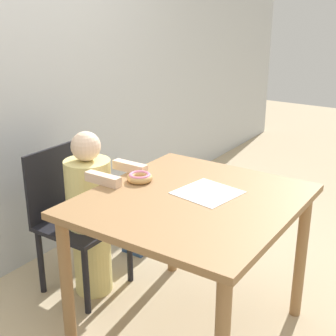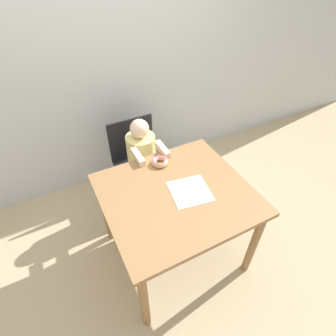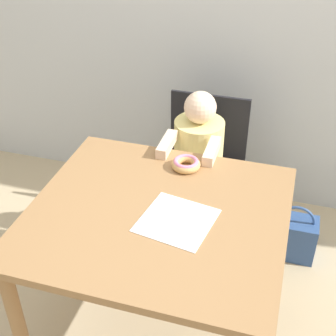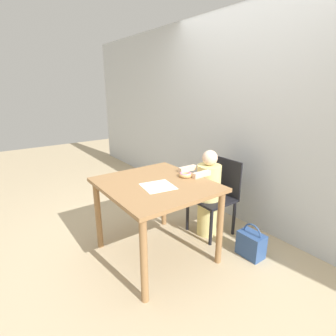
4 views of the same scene
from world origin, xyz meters
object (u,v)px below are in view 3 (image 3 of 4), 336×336
chair (202,169)px  donut (186,164)px  child_figure (197,176)px  handbag (293,236)px

chair → donut: bearing=-87.5°
child_figure → handbag: child_figure is taller
chair → child_figure: 0.13m
chair → child_figure: (0.00, -0.13, 0.04)m
donut → handbag: (0.55, 0.41, -0.66)m
child_figure → chair: bearing=90.0°
chair → donut: size_ratio=6.46×
chair → handbag: size_ratio=2.43×
chair → handbag: (0.57, -0.06, -0.32)m
donut → handbag: size_ratio=0.38×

